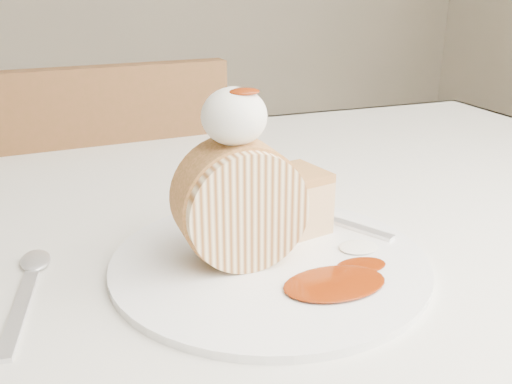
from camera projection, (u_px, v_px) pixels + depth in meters
name	position (u px, v px, depth m)	size (l,w,h in m)	color
table	(211.00, 285.00, 0.69)	(1.40, 0.90, 0.75)	silver
chair_far	(111.00, 251.00, 1.13)	(0.44, 0.44, 0.88)	brown
plate	(269.00, 261.00, 0.54)	(0.30, 0.30, 0.01)	white
roulade_slice	(240.00, 204.00, 0.52)	(0.11, 0.11, 0.06)	#FFE6B1
cake_chunk	(291.00, 205.00, 0.59)	(0.07, 0.06, 0.06)	#D1884F
whipped_cream	(234.00, 116.00, 0.49)	(0.06, 0.06, 0.05)	silver
caramel_drizzle	(243.00, 84.00, 0.48)	(0.03, 0.02, 0.01)	#712004
caramel_pool	(335.00, 283.00, 0.49)	(0.09, 0.06, 0.00)	#712004
fork	(339.00, 222.00, 0.62)	(0.02, 0.18, 0.00)	silver
spoon	(20.00, 311.00, 0.47)	(0.02, 0.16, 0.00)	silver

